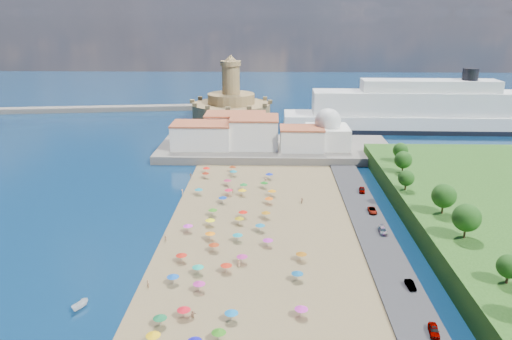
{
  "coord_description": "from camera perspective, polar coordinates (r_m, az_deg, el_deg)",
  "views": [
    {
      "loc": [
        8.05,
        -115.55,
        52.53
      ],
      "look_at": [
        4.0,
        25.0,
        8.0
      ],
      "focal_mm": 35.0,
      "sensor_mm": 36.0,
      "label": 1
    }
  ],
  "objects": [
    {
      "name": "breakwater",
      "position": [
        297.79,
        -21.88,
        6.41
      ],
      "size": [
        199.03,
        34.77,
        2.6
      ],
      "primitive_type": "cube",
      "rotation": [
        0.0,
        0.0,
        0.14
      ],
      "color": "#59544C",
      "rests_on": "ground"
    },
    {
      "name": "domed_building",
      "position": [
        192.82,
        8.17,
        4.34
      ],
      "size": [
        16.0,
        16.0,
        15.0
      ],
      "color": "silver",
      "rests_on": "terrace"
    },
    {
      "name": "fortress",
      "position": [
        258.44,
        -2.85,
        7.33
      ],
      "size": [
        40.0,
        40.0,
        32.4
      ],
      "color": "#A78A53",
      "rests_on": "ground"
    },
    {
      "name": "beach_parasols",
      "position": [
        116.6,
        -3.13,
        -8.06
      ],
      "size": [
        31.2,
        116.47,
        2.2
      ],
      "color": "gray",
      "rests_on": "beach"
    },
    {
      "name": "ground",
      "position": [
        127.18,
        -2.14,
        -6.84
      ],
      "size": [
        700.0,
        700.0,
        0.0
      ],
      "primitive_type": "plane",
      "color": "#071938",
      "rests_on": "ground"
    },
    {
      "name": "waterfront_buildings",
      "position": [
        194.7,
        -1.67,
        4.31
      ],
      "size": [
        57.0,
        29.0,
        11.0
      ],
      "color": "silver",
      "rests_on": "terrace"
    },
    {
      "name": "parked_cars",
      "position": [
        126.01,
        14.42,
        -6.98
      ],
      "size": [
        2.32,
        73.99,
        1.43
      ],
      "color": "gray",
      "rests_on": "promenade"
    },
    {
      "name": "beachgoers",
      "position": [
        126.26,
        -3.74,
        -6.49
      ],
      "size": [
        36.48,
        93.28,
        1.89
      ],
      "color": "tan",
      "rests_on": "beach"
    },
    {
      "name": "terrace",
      "position": [
        195.34,
        2.17,
        2.42
      ],
      "size": [
        90.0,
        36.0,
        3.0
      ],
      "primitive_type": "cube",
      "color": "#59544C",
      "rests_on": "ground"
    },
    {
      "name": "jetty",
      "position": [
        230.24,
        -3.4,
        4.66
      ],
      "size": [
        18.0,
        70.0,
        2.4
      ],
      "primitive_type": "cube",
      "color": "#59544C",
      "rests_on": "ground"
    },
    {
      "name": "hillside_trees",
      "position": [
        123.22,
        20.93,
        -3.78
      ],
      "size": [
        12.76,
        108.48,
        7.77
      ],
      "color": "#382314",
      "rests_on": "hillside"
    },
    {
      "name": "cruise_ship",
      "position": [
        243.45,
        18.98,
        6.21
      ],
      "size": [
        132.02,
        21.31,
        28.77
      ],
      "color": "black",
      "rests_on": "ground"
    }
  ]
}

